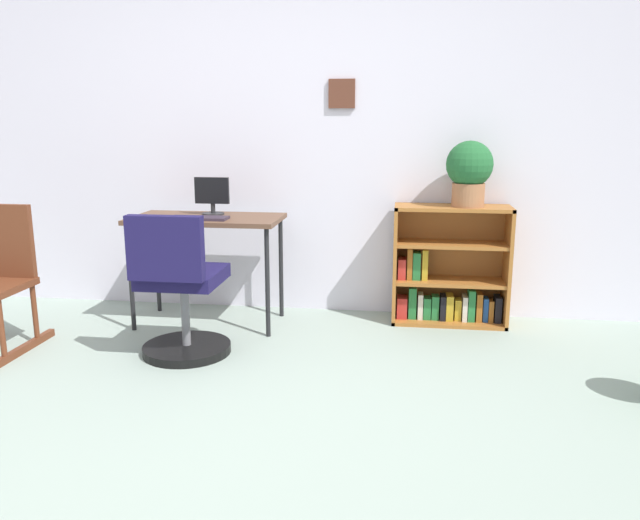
{
  "coord_description": "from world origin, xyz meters",
  "views": [
    {
      "loc": [
        0.87,
        -2.2,
        1.33
      ],
      "look_at": [
        0.39,
        1.27,
        0.56
      ],
      "focal_mm": 34.43,
      "sensor_mm": 36.0,
      "label": 1
    }
  ],
  "objects": [
    {
      "name": "keyboard",
      "position": [
        -0.44,
        1.56,
        0.74
      ],
      "size": [
        0.37,
        0.14,
        0.02
      ],
      "primitive_type": "cube",
      "color": "#332835",
      "rests_on": "desk"
    },
    {
      "name": "bookshelf_low",
      "position": [
        1.18,
        1.95,
        0.35
      ],
      "size": [
        0.77,
        0.3,
        0.8
      ],
      "color": "#A16128",
      "rests_on": "ground_plane"
    },
    {
      "name": "desk",
      "position": [
        -0.43,
        1.68,
        0.67
      ],
      "size": [
        0.99,
        0.51,
        0.74
      ],
      "color": "brown",
      "rests_on": "ground_plane"
    },
    {
      "name": "potted_plant_on_shelf",
      "position": [
        1.28,
        1.9,
        1.04
      ],
      "size": [
        0.3,
        0.3,
        0.43
      ],
      "color": "#9E6642",
      "rests_on": "bookshelf_low"
    },
    {
      "name": "wall_back",
      "position": [
        0.0,
        2.15,
        1.22
      ],
      "size": [
        5.2,
        0.12,
        2.44
      ],
      "color": "silver",
      "rests_on": "ground_plane"
    },
    {
      "name": "office_chair",
      "position": [
        -0.39,
        1.05,
        0.37
      ],
      "size": [
        0.52,
        0.55,
        0.86
      ],
      "color": "black",
      "rests_on": "ground_plane"
    },
    {
      "name": "monitor",
      "position": [
        -0.41,
        1.77,
        0.86
      ],
      "size": [
        0.23,
        0.15,
        0.25
      ],
      "color": "#262628",
      "rests_on": "desk"
    },
    {
      "name": "ground_plane",
      "position": [
        0.0,
        0.0,
        0.0
      ],
      "size": [
        6.24,
        6.24,
        0.0
      ],
      "primitive_type": "plane",
      "color": "#91A398"
    }
  ]
}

